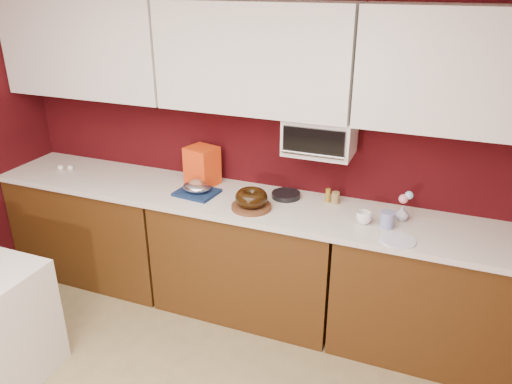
{
  "coord_description": "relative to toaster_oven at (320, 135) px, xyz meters",
  "views": [
    {
      "loc": [
        1.22,
        -0.98,
        2.35
      ],
      "look_at": [
        0.1,
        1.84,
        1.02
      ],
      "focal_mm": 35.0,
      "sensor_mm": 36.0,
      "label": 1
    }
  ],
  "objects": [
    {
      "name": "bundt_cake",
      "position": [
        -0.38,
        -0.28,
        -0.39
      ],
      "size": [
        0.23,
        0.23,
        0.09
      ],
      "primitive_type": "torus",
      "rotation": [
        0.0,
        0.0,
        0.04
      ],
      "color": "black",
      "rests_on": "cake_base"
    },
    {
      "name": "flower_blue",
      "position": [
        0.61,
        -0.06,
        -0.3
      ],
      "size": [
        0.05,
        0.05,
        0.05
      ],
      "primitive_type": "sphere",
      "color": "#9BDBF9",
      "rests_on": "flower_vase"
    },
    {
      "name": "flower_pink",
      "position": [
        0.58,
        -0.08,
        -0.33
      ],
      "size": [
        0.06,
        0.06,
        0.06
      ],
      "primitive_type": "sphere",
      "color": "pink",
      "rests_on": "flower_vase"
    },
    {
      "name": "amber_bottle",
      "position": [
        0.08,
        0.01,
        -0.43
      ],
      "size": [
        0.04,
        0.04,
        0.1
      ],
      "primitive_type": "cylinder",
      "rotation": [
        0.0,
        0.0,
        0.09
      ],
      "color": "olive",
      "rests_on": "countertop"
    },
    {
      "name": "egg_left",
      "position": [
        -2.07,
        -0.18,
        -0.45
      ],
      "size": [
        0.06,
        0.05,
        0.04
      ],
      "primitive_type": "ellipsoid",
      "rotation": [
        0.0,
        0.0,
        0.14
      ],
      "color": "white",
      "rests_on": "countertop"
    },
    {
      "name": "toaster_oven_handle",
      "position": [
        0.0,
        -0.18,
        -0.07
      ],
      "size": [
        0.42,
        0.02,
        0.02
      ],
      "primitive_type": "cylinder",
      "rotation": [
        0.0,
        1.57,
        0.0
      ],
      "color": "silver",
      "rests_on": "toaster_oven"
    },
    {
      "name": "egg_right",
      "position": [
        -2.0,
        -0.15,
        -0.45
      ],
      "size": [
        0.06,
        0.05,
        0.04
      ],
      "primitive_type": "ellipsoid",
      "rotation": [
        0.0,
        0.0,
        0.19
      ],
      "color": "silver",
      "rests_on": "countertop"
    },
    {
      "name": "upper_cabinet_right",
      "position": [
        0.88,
        -0.02,
        0.48
      ],
      "size": [
        1.31,
        0.33,
        0.7
      ],
      "primitive_type": "cube",
      "color": "white",
      "rests_on": "wall_back"
    },
    {
      "name": "base_cabinet_left",
      "position": [
        -1.78,
        -0.17,
        -0.95
      ],
      "size": [
        1.31,
        0.58,
        0.86
      ],
      "primitive_type": "cube",
      "color": "#492A0E",
      "rests_on": "floor"
    },
    {
      "name": "dark_pan",
      "position": [
        -0.22,
        -0.02,
        -0.46
      ],
      "size": [
        0.22,
        0.22,
        0.04
      ],
      "primitive_type": "cylinder",
      "rotation": [
        0.0,
        0.0,
        0.09
      ],
      "color": "black",
      "rests_on": "countertop"
    },
    {
      "name": "cake_base",
      "position": [
        -0.38,
        -0.28,
        -0.46
      ],
      "size": [
        0.34,
        0.34,
        0.03
      ],
      "primitive_type": "cylinder",
      "rotation": [
        0.0,
        0.0,
        0.33
      ],
      "color": "brown",
      "rests_on": "countertop"
    },
    {
      "name": "paper_cup",
      "position": [
        0.13,
        0.01,
        -0.43
      ],
      "size": [
        0.07,
        0.07,
        0.08
      ],
      "primitive_type": "cylinder",
      "rotation": [
        0.0,
        0.0,
        0.35
      ],
      "color": "olive",
      "rests_on": "countertop"
    },
    {
      "name": "blue_jar",
      "position": [
        0.51,
        -0.22,
        -0.42
      ],
      "size": [
        0.12,
        0.12,
        0.11
      ],
      "primitive_type": "cylinder",
      "rotation": [
        0.0,
        0.0,
        0.42
      ],
      "color": "navy",
      "rests_on": "countertop"
    },
    {
      "name": "china_plate",
      "position": [
        0.6,
        -0.38,
        -0.47
      ],
      "size": [
        0.21,
        0.21,
        0.01
      ],
      "primitive_type": "cylinder",
      "rotation": [
        0.0,
        0.0,
        -0.02
      ],
      "color": "white",
      "rests_on": "countertop"
    },
    {
      "name": "foil_ham_nest",
      "position": [
        -0.83,
        -0.2,
        -0.42
      ],
      "size": [
        0.25,
        0.23,
        0.07
      ],
      "primitive_type": "ellipsoid",
      "rotation": [
        0.0,
        0.0,
        0.33
      ],
      "color": "silver",
      "rests_on": "navy_towel"
    },
    {
      "name": "upper_cabinet_center",
      "position": [
        -0.45,
        -0.02,
        0.48
      ],
      "size": [
        1.31,
        0.33,
        0.7
      ],
      "primitive_type": "cube",
      "color": "white",
      "rests_on": "wall_back"
    },
    {
      "name": "base_cabinet_center",
      "position": [
        -0.45,
        -0.17,
        -0.95
      ],
      "size": [
        1.31,
        0.58,
        0.86
      ],
      "primitive_type": "cube",
      "color": "#492A0E",
      "rests_on": "floor"
    },
    {
      "name": "roasted_ham",
      "position": [
        -0.83,
        -0.2,
        -0.4
      ],
      "size": [
        0.12,
        0.1,
        0.07
      ],
      "primitive_type": "ellipsoid",
      "rotation": [
        0.0,
        0.0,
        -0.11
      ],
      "color": "#9D6147",
      "rests_on": "foil_ham_nest"
    },
    {
      "name": "countertop",
      "position": [
        -0.45,
        -0.17,
        -0.49
      ],
      "size": [
        4.0,
        0.62,
        0.04
      ],
      "primitive_type": "cube",
      "color": "silver",
      "rests_on": "base_cabinet_center"
    },
    {
      "name": "upper_cabinet_left",
      "position": [
        -1.78,
        -0.02,
        0.48
      ],
      "size": [
        1.31,
        0.33,
        0.7
      ],
      "primitive_type": "cube",
      "color": "white",
      "rests_on": "wall_back"
    },
    {
      "name": "wall_back",
      "position": [
        -0.45,
        0.15,
        -0.12
      ],
      "size": [
        4.0,
        0.02,
        2.5
      ],
      "primitive_type": "cube",
      "color": "#3C080B",
      "rests_on": "floor"
    },
    {
      "name": "coffee_mug",
      "position": [
        0.37,
        -0.22,
        -0.43
      ],
      "size": [
        0.11,
        0.11,
        0.09
      ],
      "primitive_type": "imported",
      "rotation": [
        0.0,
        0.0,
        0.32
      ],
      "color": "white",
      "rests_on": "countertop"
    },
    {
      "name": "navy_towel",
      "position": [
        -0.83,
        -0.2,
        -0.46
      ],
      "size": [
        0.31,
        0.27,
        0.02
      ],
      "primitive_type": "cube",
      "rotation": [
        0.0,
        0.0,
        -0.1
      ],
      "color": "#14274D",
      "rests_on": "countertop"
    },
    {
      "name": "toaster_oven_door",
      "position": [
        0.0,
        -0.16,
        0.0
      ],
      "size": [
        0.4,
        0.02,
        0.18
      ],
      "primitive_type": "cube",
      "color": "black",
      "rests_on": "toaster_oven"
    },
    {
      "name": "base_cabinet_right",
      "position": [
        0.88,
        -0.17,
        -0.95
      ],
      "size": [
        1.31,
        0.58,
        0.86
      ],
      "primitive_type": "cube",
      "color": "#492A0E",
      "rests_on": "floor"
    },
    {
      "name": "toaster_oven",
      "position": [
        0.0,
        0.0,
        0.0
      ],
      "size": [
        0.45,
        0.3,
        0.25
      ],
      "primitive_type": "cube",
      "color": "white",
      "rests_on": "upper_cabinet_center"
    },
    {
      "name": "flower_vase",
      "position": [
        0.58,
        -0.08,
        -0.42
      ],
      "size": [
        0.09,
        0.09,
        0.11
      ],
      "primitive_type": "imported",
      "rotation": [
        0.0,
        0.0,
        0.36
      ],
      "color": "silver",
      "rests_on": "countertop"
    },
    {
      "name": "pandoro_box",
      "position": [
        -0.88,
        -0.01,
        -0.33
      ],
      "size": [
        0.25,
        0.24,
        0.29
      ],
      "primitive_type": "cube",
      "rotation": [
        0.0,
        0.0,
        -0.26
      ],
      "color": "red",
      "rests_on": "countertop"
    }
  ]
}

